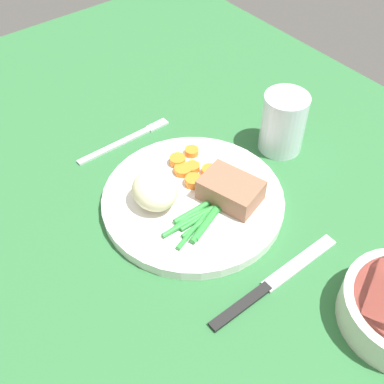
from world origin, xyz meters
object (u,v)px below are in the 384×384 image
Objects in this scene: dinner_plate at (192,201)px; meat_portion at (231,190)px; fork at (124,141)px; water_glass at (284,127)px; knife at (273,283)px.

dinner_plate is 3.17× the size of meat_portion.
meat_portion is 21.29cm from fork.
dinner_plate is 18.76cm from water_glass.
water_glass is (16.30, 18.71, 3.85)cm from fork.
meat_portion is at bearing -73.31° from water_glass.
water_glass is at bearing 92.87° from dinner_plate.
knife is at bearing -1.01° from dinner_plate.
meat_portion reaches higher than knife.
fork is 25.11cm from water_glass.
meat_portion reaches higher than fork.
fork is at bearing -131.06° from water_glass.
knife is 2.16× the size of water_glass.
fork is at bearing -178.26° from knife.
water_glass is (-17.17, 18.74, 3.85)cm from knife.
knife is at bearing -18.41° from meat_portion.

